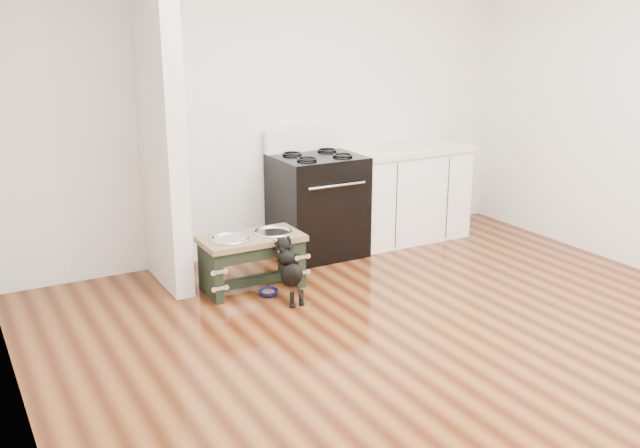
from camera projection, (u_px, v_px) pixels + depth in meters
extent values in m
plane|color=#3F1A0B|center=(442.00, 351.00, 4.69)|extent=(5.00, 5.00, 0.00)
plane|color=silver|center=(274.00, 105.00, 6.40)|extent=(5.00, 0.00, 5.00)
plane|color=silver|center=(8.00, 199.00, 3.14)|extent=(0.00, 5.00, 5.00)
cube|color=silver|center=(160.00, 119.00, 5.52)|extent=(0.15, 0.80, 2.70)
cube|color=black|center=(317.00, 206.00, 6.48)|extent=(0.76, 0.65, 0.92)
cube|color=black|center=(334.00, 220.00, 6.24)|extent=(0.58, 0.02, 0.50)
cylinder|color=silver|center=(337.00, 186.00, 6.11)|extent=(0.56, 0.02, 0.02)
cube|color=white|center=(303.00, 139.00, 6.55)|extent=(0.76, 0.08, 0.22)
torus|color=black|center=(307.00, 159.00, 6.15)|extent=(0.18, 0.18, 0.02)
torus|color=black|center=(343.00, 155.00, 6.31)|extent=(0.18, 0.18, 0.02)
torus|color=black|center=(292.00, 154.00, 6.38)|extent=(0.18, 0.18, 0.02)
torus|color=black|center=(327.00, 150.00, 6.55)|extent=(0.18, 0.18, 0.02)
cube|color=white|center=(404.00, 195.00, 6.97)|extent=(1.20, 0.60, 0.86)
cube|color=beige|center=(405.00, 150.00, 6.84)|extent=(1.24, 0.64, 0.05)
cube|color=black|center=(418.00, 239.00, 6.86)|extent=(1.20, 0.06, 0.10)
cube|color=black|center=(210.00, 272.00, 5.55)|extent=(0.07, 0.39, 0.40)
cube|color=black|center=(291.00, 258.00, 5.88)|extent=(0.07, 0.39, 0.40)
cube|color=black|center=(261.00, 254.00, 5.53)|extent=(0.64, 0.03, 0.10)
cube|color=black|center=(253.00, 280.00, 5.75)|extent=(0.64, 0.07, 0.07)
cube|color=brown|center=(251.00, 239.00, 5.65)|extent=(0.81, 0.43, 0.04)
cylinder|color=silver|center=(229.00, 242.00, 5.57)|extent=(0.28, 0.28, 0.05)
cylinder|color=silver|center=(273.00, 235.00, 5.74)|extent=(0.28, 0.28, 0.05)
torus|color=silver|center=(229.00, 239.00, 5.56)|extent=(0.31, 0.31, 0.02)
torus|color=silver|center=(273.00, 232.00, 5.73)|extent=(0.31, 0.31, 0.02)
cylinder|color=black|center=(292.00, 299.00, 5.39)|extent=(0.04, 0.04, 0.12)
cylinder|color=black|center=(301.00, 297.00, 5.42)|extent=(0.04, 0.04, 0.12)
sphere|color=black|center=(293.00, 306.00, 5.39)|extent=(0.04, 0.04, 0.04)
sphere|color=black|center=(302.00, 304.00, 5.43)|extent=(0.04, 0.04, 0.04)
ellipsoid|color=black|center=(292.00, 275.00, 5.43)|extent=(0.14, 0.33, 0.29)
sphere|color=black|center=(285.00, 257.00, 5.48)|extent=(0.13, 0.13, 0.13)
sphere|color=black|center=(283.00, 245.00, 5.49)|extent=(0.12, 0.12, 0.12)
sphere|color=black|center=(274.00, 243.00, 5.54)|extent=(0.04, 0.04, 0.04)
sphere|color=black|center=(283.00, 241.00, 5.57)|extent=(0.04, 0.04, 0.04)
cylinder|color=black|center=(300.00, 292.00, 5.35)|extent=(0.02, 0.09, 0.11)
torus|color=#CD3C4D|center=(284.00, 251.00, 5.49)|extent=(0.11, 0.07, 0.10)
imported|color=#0B124E|center=(268.00, 293.00, 5.61)|extent=(0.20, 0.20, 0.05)
cylinder|color=#4E2B16|center=(268.00, 292.00, 5.61)|extent=(0.10, 0.10, 0.02)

